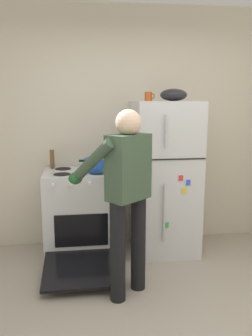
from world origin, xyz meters
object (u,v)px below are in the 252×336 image
(person_cook, at_px, (125,187))
(mixing_bowl, at_px, (174,95))
(refrigerator, at_px, (164,178))
(red_pot, at_px, (95,165))
(stove_range, at_px, (81,214))
(coffee_mug, at_px, (149,96))
(pepper_mill, at_px, (52,159))

(person_cook, relative_size, mixing_bowl, 5.63)
(refrigerator, xyz_separation_m, red_pot, (-0.76, -0.05, 0.17))
(refrigerator, distance_m, mixing_bowl, 0.90)
(stove_range, distance_m, coffee_mug, 1.45)
(mixing_bowl, bearing_deg, coffee_mug, 169.01)
(refrigerator, bearing_deg, pepper_mill, 170.65)
(person_cook, distance_m, red_pot, 0.82)
(stove_range, xyz_separation_m, mixing_bowl, (1.00, 0.02, 1.27))
(stove_range, height_order, red_pot, red_pot)
(stove_range, xyz_separation_m, coffee_mug, (0.74, 0.07, 1.25))
(coffee_mug, height_order, pepper_mill, coffee_mug)
(pepper_mill, bearing_deg, coffee_mug, -8.21)
(red_pot, distance_m, pepper_mill, 0.52)
(stove_range, distance_m, mixing_bowl, 1.61)
(refrigerator, xyz_separation_m, stove_range, (-0.92, -0.02, -0.37))
(refrigerator, xyz_separation_m, person_cook, (-0.55, -0.85, 0.13))
(coffee_mug, height_order, mixing_bowl, mixing_bowl)
(refrigerator, height_order, mixing_bowl, mixing_bowl)
(red_pot, xyz_separation_m, pepper_mill, (-0.46, 0.25, 0.03))
(pepper_mill, bearing_deg, refrigerator, -9.35)
(refrigerator, height_order, stove_range, refrigerator)
(red_pot, distance_m, coffee_mug, 0.92)
(refrigerator, bearing_deg, mixing_bowl, 0.22)
(person_cook, bearing_deg, pepper_mill, 122.53)
(red_pot, distance_m, mixing_bowl, 1.10)
(red_pot, bearing_deg, pepper_mill, 151.48)
(coffee_mug, distance_m, mixing_bowl, 0.26)
(refrigerator, bearing_deg, red_pot, -176.24)
(person_cook, xyz_separation_m, mixing_bowl, (0.63, 0.85, 0.76))
(stove_range, distance_m, person_cook, 1.04)
(pepper_mill, xyz_separation_m, mixing_bowl, (1.30, -0.20, 0.69))
(stove_range, distance_m, pepper_mill, 0.69)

